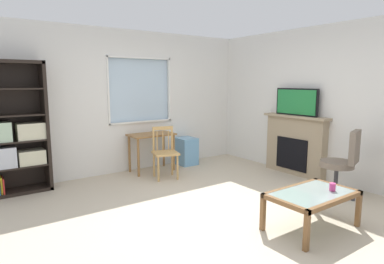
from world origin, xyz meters
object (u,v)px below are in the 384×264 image
object	(u,v)px
desk_under_window	(152,140)
sippy_cup	(332,187)
fireplace	(295,145)
coffee_table	(312,197)
tv	(297,102)
plastic_drawer_unit	(186,151)
bookshelf	(14,136)
wooden_chair	(165,152)
office_chair	(343,160)

from	to	relation	value
desk_under_window	sippy_cup	distance (m)	3.39
fireplace	coffee_table	world-z (taller)	fireplace
tv	plastic_drawer_unit	bearing A→B (deg)	124.81
bookshelf	wooden_chair	size ratio (longest dim) A/B	2.22
desk_under_window	plastic_drawer_unit	size ratio (longest dim) A/B	1.53
wooden_chair	sippy_cup	distance (m)	2.89
bookshelf	tv	size ratio (longest dim) A/B	2.32
office_chair	fireplace	bearing A→B (deg)	69.99
wooden_chair	fireplace	xyz separation A→B (m)	(2.06, -1.17, 0.08)
bookshelf	sippy_cup	distance (m)	4.48
desk_under_window	tv	size ratio (longest dim) A/B	0.98
bookshelf	coffee_table	bearing A→B (deg)	-52.44
wooden_chair	sippy_cup	size ratio (longest dim) A/B	10.00
wooden_chair	coffee_table	distance (m)	2.75
desk_under_window	office_chair	distance (m)	3.29
bookshelf	fireplace	world-z (taller)	bookshelf
wooden_chair	tv	xyz separation A→B (m)	(2.05, -1.17, 0.86)
bookshelf	coffee_table	xyz separation A→B (m)	(2.58, -3.36, -0.51)
wooden_chair	tv	bearing A→B (deg)	-29.72
bookshelf	coffee_table	distance (m)	4.26
bookshelf	office_chair	world-z (taller)	bookshelf
desk_under_window	coffee_table	size ratio (longest dim) A/B	0.81
bookshelf	wooden_chair	distance (m)	2.36
bookshelf	office_chair	distance (m)	4.90
plastic_drawer_unit	coffee_table	distance (m)	3.33
office_chair	coffee_table	xyz separation A→B (m)	(-1.30, -0.38, -0.18)
desk_under_window	plastic_drawer_unit	xyz separation A→B (m)	(0.82, 0.05, -0.32)
fireplace	tv	distance (m)	0.78
desk_under_window	coffee_table	distance (m)	3.27
bookshelf	sippy_cup	xyz separation A→B (m)	(2.82, -3.46, -0.40)
sippy_cup	wooden_chair	bearing A→B (deg)	101.52
sippy_cup	tv	bearing A→B (deg)	48.49
desk_under_window	office_chair	world-z (taller)	office_chair
plastic_drawer_unit	coffee_table	size ratio (longest dim) A/B	0.53
wooden_chair	sippy_cup	xyz separation A→B (m)	(0.58, -2.83, 0.02)
plastic_drawer_unit	tv	xyz separation A→B (m)	(1.21, -1.73, 1.05)
bookshelf	plastic_drawer_unit	bearing A→B (deg)	-1.18
plastic_drawer_unit	office_chair	xyz separation A→B (m)	(0.79, -2.91, 0.28)
wooden_chair	desk_under_window	bearing A→B (deg)	88.04
desk_under_window	fireplace	bearing A→B (deg)	-39.43
desk_under_window	bookshelf	bearing A→B (deg)	177.12
coffee_table	sippy_cup	world-z (taller)	sippy_cup
wooden_chair	bookshelf	bearing A→B (deg)	164.32
bookshelf	office_chair	xyz separation A→B (m)	(3.88, -2.97, -0.32)
desk_under_window	sippy_cup	world-z (taller)	desk_under_window
desk_under_window	tv	distance (m)	2.74
tv	office_chair	distance (m)	1.46
wooden_chair	plastic_drawer_unit	distance (m)	1.03
office_chair	sippy_cup	world-z (taller)	office_chair
desk_under_window	wooden_chair	size ratio (longest dim) A/B	0.94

